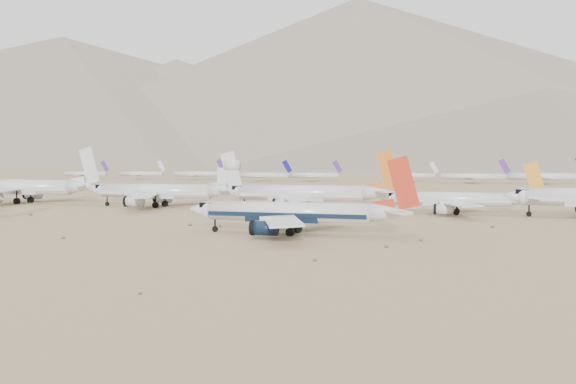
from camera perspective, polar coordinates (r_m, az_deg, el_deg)
name	(u,v)px	position (r m, az deg, el deg)	size (l,w,h in m)	color
ground	(297,238)	(129.13, 0.81, -4.08)	(7000.00, 7000.00, 0.00)	#8F7353
main_airliner	(297,213)	(133.56, 0.82, -1.88)	(46.78, 45.69, 16.51)	silver
row2_gold_tail	(459,200)	(187.78, 14.95, -0.66)	(42.64, 41.71, 15.18)	silver
row2_orange_tail	(308,194)	(194.61, 1.76, -0.15)	(52.18, 51.04, 18.61)	silver
row2_white_trijet	(164,191)	(211.86, -10.98, 0.08)	(51.74, 50.56, 18.33)	silver
row2_white_twin	(25,188)	(244.42, -22.32, 0.37)	(55.94, 54.74, 19.99)	silver
distant_storage_row	(541,177)	(436.44, 21.59, 1.28)	(660.08, 59.28, 15.50)	silver
mountain_range	(494,92)	(1780.23, 17.87, 8.48)	(7354.00, 3024.00, 470.00)	slate
desert_scrub	(263,257)	(102.22, -2.20, -5.79)	(261.14, 121.67, 0.63)	brown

